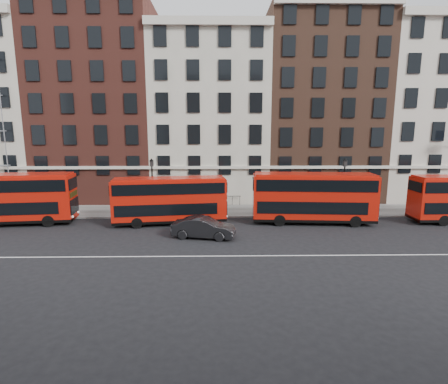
{
  "coord_description": "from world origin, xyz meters",
  "views": [
    {
      "loc": [
        0.87,
        -23.79,
        8.28
      ],
      "look_at": [
        1.38,
        5.0,
        3.0
      ],
      "focal_mm": 28.0,
      "sensor_mm": 36.0,
      "label": 1
    }
  ],
  "objects_px": {
    "bus_c": "(313,197)",
    "bus_b": "(170,199)",
    "bus_a": "(9,198)",
    "car_front": "(203,228)"
  },
  "relations": [
    {
      "from": "bus_b",
      "to": "bus_c",
      "type": "distance_m",
      "value": 12.52
    },
    {
      "from": "bus_c",
      "to": "car_front",
      "type": "xyz_separation_m",
      "value": [
        -9.42,
        -4.03,
        -1.58
      ]
    },
    {
      "from": "bus_b",
      "to": "car_front",
      "type": "bearing_deg",
      "value": -59.89
    },
    {
      "from": "bus_b",
      "to": "car_front",
      "type": "relative_size",
      "value": 2.07
    },
    {
      "from": "bus_c",
      "to": "bus_b",
      "type": "bearing_deg",
      "value": -175.82
    },
    {
      "from": "bus_c",
      "to": "car_front",
      "type": "bearing_deg",
      "value": -152.7
    },
    {
      "from": "bus_b",
      "to": "bus_c",
      "type": "relative_size",
      "value": 0.93
    },
    {
      "from": "bus_a",
      "to": "bus_b",
      "type": "bearing_deg",
      "value": -5.89
    },
    {
      "from": "bus_a",
      "to": "car_front",
      "type": "height_order",
      "value": "bus_a"
    },
    {
      "from": "bus_a",
      "to": "bus_c",
      "type": "height_order",
      "value": "bus_a"
    }
  ]
}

